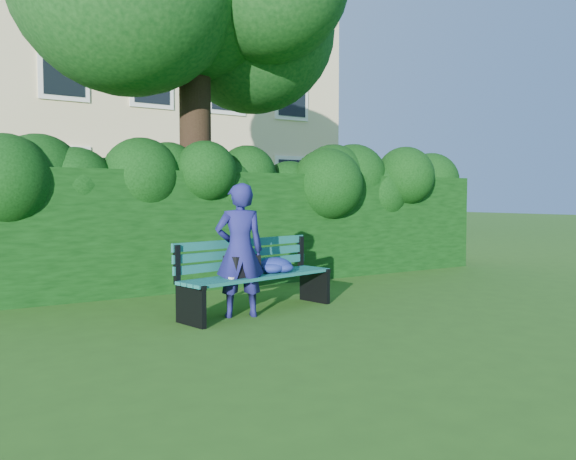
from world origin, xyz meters
TOP-DOWN VIEW (x-y plane):
  - ground at (0.00, 0.00)m, footprint 80.00×80.00m
  - apartment_building at (-0.00, 13.99)m, footprint 16.00×8.08m
  - hedge at (0.00, 2.20)m, footprint 10.00×1.00m
  - park_bench at (-0.86, -0.07)m, footprint 2.17×1.00m
  - man_reading at (-1.18, -0.21)m, footprint 0.66×0.53m

SIDE VIEW (x-z plane):
  - ground at x=0.00m, z-range 0.00..0.00m
  - park_bench at x=-0.86m, z-range 0.06..0.95m
  - man_reading at x=-1.18m, z-range 0.00..1.57m
  - hedge at x=0.00m, z-range 0.00..1.80m
  - apartment_building at x=0.00m, z-range 0.00..12.00m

